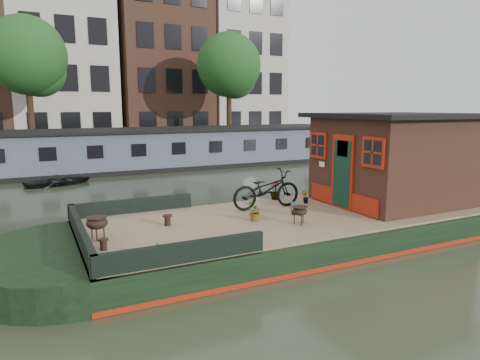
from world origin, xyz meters
name	(u,v)px	position (x,y,z in m)	size (l,w,h in m)	color
ground	(327,235)	(0.00, 0.00, 0.00)	(120.00, 120.00, 0.00)	#2A3220
houseboat_hull	(283,231)	(-1.33, 0.00, 0.27)	(14.01, 4.02, 0.60)	black
houseboat_deck	(328,211)	(0.00, 0.00, 0.62)	(11.80, 3.80, 0.05)	#8F7058
bow_bulwark	(125,228)	(-5.07, 0.00, 0.82)	(3.00, 4.00, 0.35)	black
cabin	(395,158)	(2.19, 0.00, 1.88)	(4.00, 3.50, 2.42)	black
bicycle	(266,189)	(-1.31, 0.87, 1.15)	(0.66, 1.89, 0.99)	black
potted_plant_a	(293,208)	(-1.06, 0.00, 0.82)	(0.18, 0.12, 0.35)	#9B422C
potted_plant_b	(305,197)	(-0.07, 0.92, 0.82)	(0.19, 0.15, 0.35)	brown
potted_plant_c	(254,212)	(-2.17, -0.09, 0.86)	(0.38, 0.33, 0.42)	#AB5031
potted_plant_d	(275,191)	(-0.55, 1.70, 0.90)	(0.28, 0.28, 0.50)	brown
potted_plant_e	(158,250)	(-4.82, -1.55, 0.81)	(0.16, 0.11, 0.31)	maroon
brazier_front	(300,215)	(-1.39, -0.78, 0.85)	(0.37, 0.37, 0.40)	black
brazier_rear	(97,228)	(-5.60, 0.06, 0.88)	(0.42, 0.42, 0.46)	black
bollard_port	(167,220)	(-4.07, 0.42, 0.77)	(0.21, 0.21, 0.24)	black
bollard_stbd	(103,244)	(-5.60, -0.67, 0.76)	(0.19, 0.19, 0.21)	black
dinghy	(59,178)	(-5.69, 10.83, 0.28)	(1.92, 2.69, 0.56)	black
far_houseboat	(167,149)	(0.00, 14.00, 0.97)	(20.40, 4.40, 2.11)	#4F5A6A
quay	(140,149)	(0.00, 20.50, 0.45)	(60.00, 6.00, 0.90)	#47443F
townhouse_row	(118,48)	(0.15, 27.50, 7.90)	(27.25, 8.00, 16.50)	brown
tree_left	(29,59)	(-6.36, 19.07, 5.89)	(4.40, 4.40, 7.40)	#332316
tree_right	(230,68)	(6.14, 19.07, 5.89)	(4.40, 4.40, 7.40)	#332316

